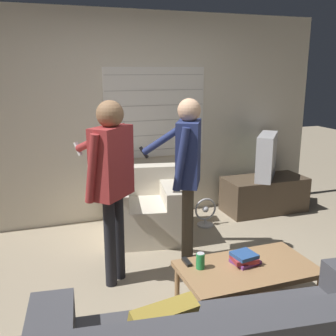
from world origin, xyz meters
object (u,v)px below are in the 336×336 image
at_px(armchair_beige, 145,209).
at_px(person_left_standing, 111,171).
at_px(coffee_table, 247,271).
at_px(soda_can, 200,261).
at_px(floor_fan, 205,213).
at_px(book_stack, 244,258).
at_px(spare_remote, 187,262).
at_px(tv, 266,156).
at_px(person_right_standing, 187,162).

distance_m(armchair_beige, person_left_standing, 1.28).
height_order(coffee_table, soda_can, soda_can).
bearing_deg(floor_fan, book_stack, -104.93).
bearing_deg(soda_can, spare_remote, 121.44).
bearing_deg(person_left_standing, soda_can, -98.42).
height_order(armchair_beige, tv, tv).
bearing_deg(soda_can, armchair_beige, 89.00).
bearing_deg(spare_remote, person_right_standing, 68.12).
distance_m(person_right_standing, floor_fan, 1.30).
bearing_deg(soda_can, person_left_standing, 126.16).
xyz_separation_m(armchair_beige, coffee_table, (0.33, -1.71, 0.04)).
bearing_deg(floor_fan, armchair_beige, -179.89).
distance_m(armchair_beige, coffee_table, 1.74).
bearing_deg(floor_fan, tv, 12.61).
bearing_deg(coffee_table, person_right_standing, 97.71).
relative_size(person_right_standing, soda_can, 12.82).
distance_m(coffee_table, person_right_standing, 1.15).
height_order(armchair_beige, book_stack, armchair_beige).
relative_size(spare_remote, floor_fan, 0.37).
xyz_separation_m(tv, person_left_standing, (-2.29, -1.12, 0.28)).
height_order(coffee_table, spare_remote, spare_remote).
relative_size(tv, floor_fan, 1.83).
bearing_deg(book_stack, tv, 53.19).
bearing_deg(coffee_table, spare_remote, 154.03).
xyz_separation_m(spare_remote, floor_fan, (0.87, 1.51, -0.25)).
xyz_separation_m(book_stack, floor_fan, (0.44, 1.67, -0.28)).
relative_size(armchair_beige, book_stack, 4.40).
relative_size(tv, book_stack, 2.80).
bearing_deg(person_right_standing, soda_can, -167.02).
height_order(person_left_standing, soda_can, person_left_standing).
xyz_separation_m(coffee_table, floor_fan, (0.45, 1.72, -0.20)).
bearing_deg(tv, person_right_standing, -17.68).
bearing_deg(floor_fan, soda_can, -116.29).
relative_size(tv, person_right_standing, 0.40).
distance_m(person_left_standing, spare_remote, 0.98).
xyz_separation_m(armchair_beige, spare_remote, (-0.09, -1.51, 0.09)).
xyz_separation_m(soda_can, spare_remote, (-0.07, 0.11, -0.05)).
bearing_deg(coffee_table, soda_can, 164.81).
relative_size(person_right_standing, spare_remote, 12.41).
bearing_deg(tv, person_left_standing, -24.60).
distance_m(armchair_beige, book_stack, 1.70).
xyz_separation_m(armchair_beige, person_right_standing, (0.20, -0.78, 0.71)).
bearing_deg(armchair_beige, soda_can, 100.09).
bearing_deg(soda_can, tv, 46.13).
relative_size(soda_can, floor_fan, 0.36).
bearing_deg(book_stack, spare_remote, 159.71).
height_order(coffee_table, person_right_standing, person_right_standing).
bearing_deg(armchair_beige, coffee_table, 111.87).
relative_size(coffee_table, person_right_standing, 0.65).
xyz_separation_m(person_left_standing, book_stack, (0.88, -0.76, -0.60)).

